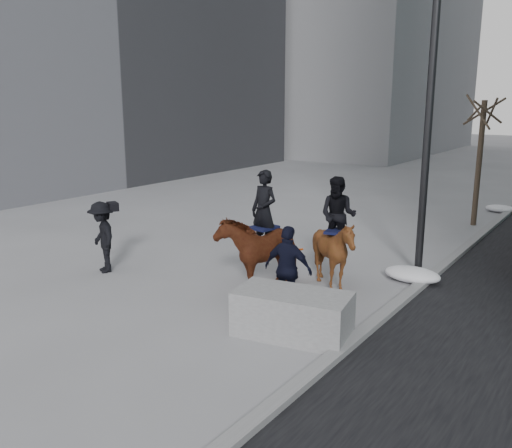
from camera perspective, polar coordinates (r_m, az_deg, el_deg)
The scene contains 10 objects.
ground at distance 11.39m, azimuth -3.51°, elevation -8.50°, with size 120.00×120.00×0.00m, color gray.
curb at distance 19.06m, azimuth 23.23°, elevation -0.48°, with size 0.25×90.00×0.12m, color gray.
planter at distance 9.88m, azimuth 3.85°, elevation -9.43°, with size 2.05×1.02×0.82m, color #97979A.
tree_near at distance 19.41m, azimuth 22.47°, elevation 6.52°, with size 1.20×1.20×4.59m, color #3C2F23, non-canonical shape.
mounted_left at distance 12.10m, azimuth 0.49°, elevation -2.23°, with size 1.21×2.17×2.66m.
mounted_right at distance 12.15m, azimuth 8.28°, elevation -2.19°, with size 1.58×1.71×2.52m.
feeder at distance 10.80m, azimuth 3.41°, elevation -4.77°, with size 1.06×0.89×1.75m.
camera_crew at distance 13.75m, azimuth -15.85°, elevation -1.30°, with size 1.30×1.08×1.75m.
lamppost at distance 13.22m, azimuth 17.96°, elevation 15.99°, with size 0.25×1.50×9.09m.
snow_piles at distance 16.42m, azimuth 20.12°, elevation -1.93°, with size 1.31×10.40×0.33m.
Camera 1 is at (6.64, -8.25, 4.19)m, focal length 38.00 mm.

